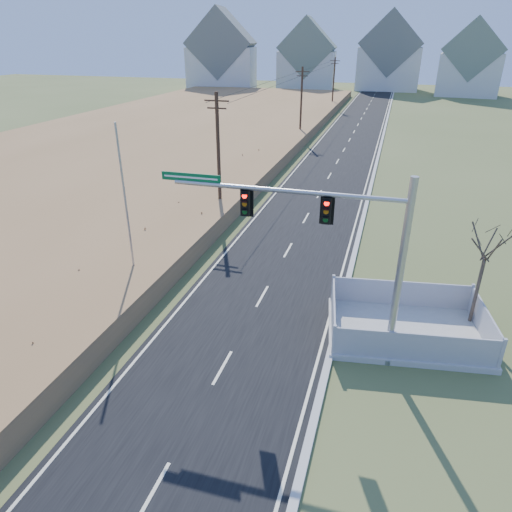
% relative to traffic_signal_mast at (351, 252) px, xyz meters
% --- Properties ---
extents(ground, '(260.00, 260.00, 0.00)m').
position_rel_traffic_signal_mast_xyz_m(ground, '(-4.58, -0.46, -4.85)').
color(ground, '#4B572A').
rests_on(ground, ground).
extents(road, '(8.00, 180.00, 0.06)m').
position_rel_traffic_signal_mast_xyz_m(road, '(-4.58, 49.54, -4.82)').
color(road, black).
rests_on(road, ground).
extents(curb, '(0.30, 180.00, 0.18)m').
position_rel_traffic_signal_mast_xyz_m(curb, '(-0.43, 49.54, -4.76)').
color(curb, '#B2AFA8').
rests_on(curb, ground).
extents(reed_marsh, '(38.00, 110.00, 1.30)m').
position_rel_traffic_signal_mast_xyz_m(reed_marsh, '(-28.58, 39.54, -4.20)').
color(reed_marsh, '#A17549').
rests_on(reed_marsh, ground).
extents(utility_pole_near, '(1.80, 0.26, 9.00)m').
position_rel_traffic_signal_mast_xyz_m(utility_pole_near, '(-11.08, 14.54, -0.16)').
color(utility_pole_near, '#422D1E').
rests_on(utility_pole_near, ground).
extents(utility_pole_mid, '(1.80, 0.26, 9.00)m').
position_rel_traffic_signal_mast_xyz_m(utility_pole_mid, '(-11.08, 44.54, -0.16)').
color(utility_pole_mid, '#422D1E').
rests_on(utility_pole_mid, ground).
extents(utility_pole_far, '(1.80, 0.26, 9.00)m').
position_rel_traffic_signal_mast_xyz_m(utility_pole_far, '(-11.08, 74.54, -0.16)').
color(utility_pole_far, '#422D1E').
rests_on(utility_pole_far, ground).
extents(condo_nw, '(17.69, 13.38, 19.05)m').
position_rel_traffic_signal_mast_xyz_m(condo_nw, '(-42.58, 99.54, 2.86)').
color(condo_nw, silver).
rests_on(condo_nw, ground).
extents(condo_nnw, '(14.93, 11.17, 17.03)m').
position_rel_traffic_signal_mast_xyz_m(condo_nnw, '(-22.58, 107.54, 2.09)').
color(condo_nnw, silver).
rests_on(condo_nnw, ground).
extents(condo_n, '(15.27, 10.20, 18.54)m').
position_rel_traffic_signal_mast_xyz_m(condo_n, '(-2.58, 111.54, 2.76)').
color(condo_n, silver).
rests_on(condo_n, ground).
extents(condo_ne, '(14.12, 10.51, 16.52)m').
position_rel_traffic_signal_mast_xyz_m(condo_ne, '(15.42, 103.54, 1.99)').
color(condo_ne, silver).
rests_on(condo_ne, ground).
extents(traffic_signal_mast, '(10.09, 0.69, 8.02)m').
position_rel_traffic_signal_mast_xyz_m(traffic_signal_mast, '(0.00, 0.00, 0.00)').
color(traffic_signal_mast, '#9EA0A5').
rests_on(traffic_signal_mast, ground).
extents(fence_enclosure, '(7.57, 5.71, 1.59)m').
position_rel_traffic_signal_mast_xyz_m(fence_enclosure, '(2.65, 2.20, -4.55)').
color(fence_enclosure, '#B7B5AD').
rests_on(fence_enclosure, ground).
extents(open_sign, '(0.47, 0.09, 0.59)m').
position_rel_traffic_signal_mast_xyz_m(open_sign, '(-0.08, 1.01, -4.54)').
color(open_sign, white).
rests_on(open_sign, ground).
extents(flagpole, '(0.40, 0.40, 8.81)m').
position_rel_traffic_signal_mast_xyz_m(flagpole, '(-11.58, 2.71, -1.33)').
color(flagpole, '#B7B5AD').
rests_on(flagpole, ground).
extents(bare_tree, '(2.05, 2.05, 5.43)m').
position_rel_traffic_signal_mast_xyz_m(bare_tree, '(5.58, 3.87, -0.48)').
color(bare_tree, '#4C3F33').
rests_on(bare_tree, ground).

